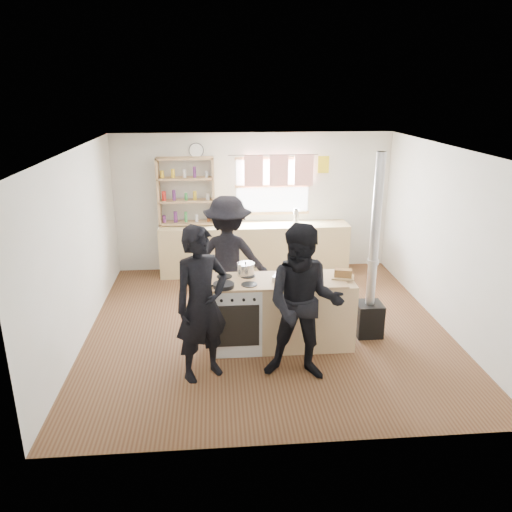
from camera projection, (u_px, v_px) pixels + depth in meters
The scene contains 14 objects.
ground at pixel (267, 326), 7.15m from camera, with size 5.00×5.00×0.01m, color brown.
back_counter at pixel (255, 249), 9.10m from camera, with size 3.40×0.55×0.90m, color tan.
shelving_unit at pixel (186, 191), 8.77m from camera, with size 1.00×0.28×1.20m.
thermos at pixel (296, 217), 8.97m from camera, with size 0.10×0.10×0.27m, color silver.
cooking_island at pixel (283, 312), 6.49m from camera, with size 1.97×0.64×0.93m.
skillet_greens at pixel (224, 285), 6.08m from camera, with size 0.26×0.26×0.05m.
roast_tray at pixel (287, 277), 6.32m from camera, with size 0.40×0.37×0.07m.
stockpot_stove at pixel (246, 269), 6.46m from camera, with size 0.23×0.23×0.19m.
stockpot_counter at pixel (308, 270), 6.39m from camera, with size 0.28×0.28×0.21m.
bread_board at pixel (343, 274), 6.37m from camera, with size 0.32×0.27×0.12m.
flue_heater at pixel (371, 290), 6.70m from camera, with size 0.35×0.35×2.50m.
person_near_left at pixel (202, 304), 5.65m from camera, with size 0.67×0.44×1.84m, color black.
person_near_right at pixel (304, 304), 5.62m from camera, with size 0.90×0.70×1.86m, color black.
person_far at pixel (228, 259), 7.15m from camera, with size 1.18×0.68×1.83m, color black.
Camera 1 is at (-0.69, -6.41, 3.25)m, focal length 35.00 mm.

